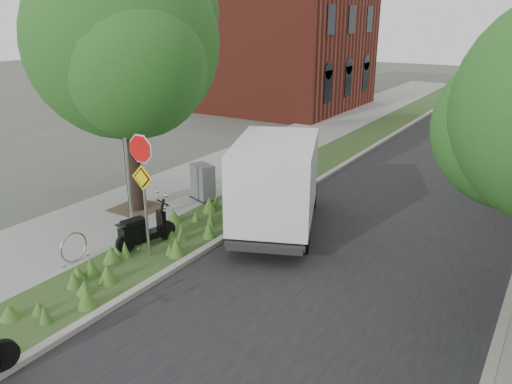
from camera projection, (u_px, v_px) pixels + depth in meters
ground at (177, 285)px, 11.33m from camera, size 120.00×120.00×0.00m
sidewalk_near at (254, 157)px, 21.43m from camera, size 3.50×60.00×0.12m
verge at (312, 167)px, 20.05m from camera, size 2.00×60.00×0.12m
kerb_near at (335, 170)px, 19.54m from camera, size 0.20×60.00×0.13m
road at (425, 187)px, 17.80m from camera, size 7.00×60.00×0.01m
street_tree_main at (124, 53)px, 14.07m from camera, size 6.21×5.54×7.66m
bare_post at (127, 157)px, 13.67m from camera, size 0.08×0.08×4.00m
bike_hoop at (74, 247)px, 12.04m from camera, size 0.06×0.78×0.77m
sign_assembly at (142, 171)px, 11.72m from camera, size 0.94×0.08×3.22m
brick_building at (285, 42)px, 32.26m from camera, size 9.40×10.40×8.30m
scooter_near at (140, 233)px, 12.77m from camera, size 0.64×1.69×0.82m
box_truck at (277, 179)px, 13.88m from camera, size 3.72×5.41×2.29m
utility_cabinet at (203, 182)px, 16.18m from camera, size 1.01×0.84×1.16m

